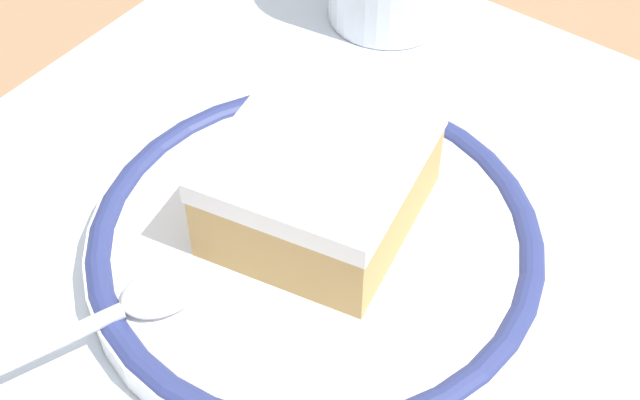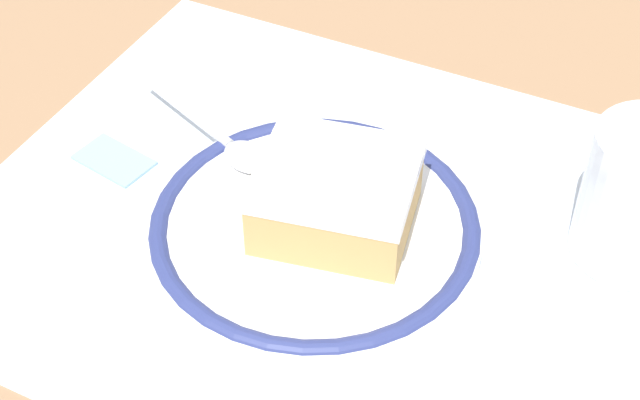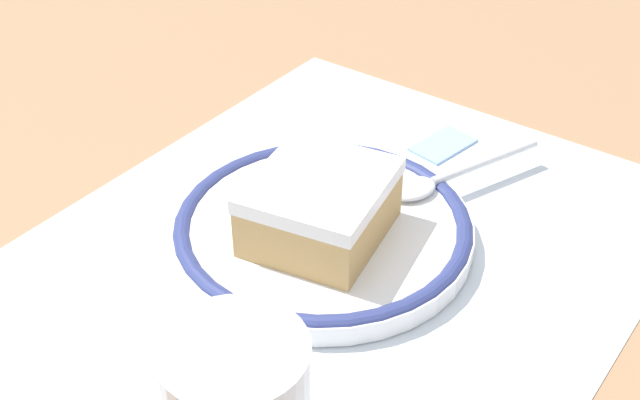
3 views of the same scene
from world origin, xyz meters
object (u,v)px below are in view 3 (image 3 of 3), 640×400
at_px(plate, 320,231).
at_px(spoon, 440,178).
at_px(cake_slice, 320,207).
at_px(sugar_packet, 443,142).

bearing_deg(plate, spoon, 155.99).
relative_size(cake_slice, spoon, 0.80).
xyz_separation_m(plate, cake_slice, (0.01, 0.01, 0.03)).
height_order(plate, sugar_packet, plate).
bearing_deg(sugar_packet, cake_slice, -0.36).
height_order(cake_slice, spoon, cake_slice).
xyz_separation_m(cake_slice, sugar_packet, (-0.16, 0.00, -0.03)).
distance_m(plate, sugar_packet, 0.15).
xyz_separation_m(plate, spoon, (-0.09, 0.04, 0.01)).
relative_size(cake_slice, sugar_packet, 2.04).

